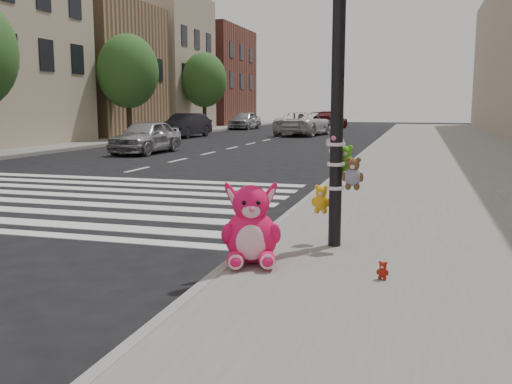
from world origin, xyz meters
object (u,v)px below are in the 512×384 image
at_px(car_silver_far, 146,137).
at_px(car_dark_far, 186,125).
at_px(red_teddy, 383,270).
at_px(car_white_near, 304,124).
at_px(signal_pole, 338,115).
at_px(pink_bunny, 251,230).

height_order(car_silver_far, car_dark_far, car_dark_far).
height_order(red_teddy, car_white_near, car_white_near).
height_order(red_teddy, car_dark_far, car_dark_far).
relative_size(signal_pole, car_white_near, 0.74).
xyz_separation_m(pink_bunny, car_silver_far, (-8.73, 14.71, 0.14)).
height_order(signal_pole, red_teddy, signal_pole).
bearing_deg(pink_bunny, red_teddy, -25.23).
bearing_deg(car_dark_far, car_silver_far, -71.64).
height_order(signal_pole, car_dark_far, signal_pole).
bearing_deg(signal_pole, car_dark_far, 116.91).
relative_size(car_dark_far, car_white_near, 0.80).
bearing_deg(car_white_near, signal_pole, 108.46).
distance_m(red_teddy, car_dark_far, 28.92).
bearing_deg(pink_bunny, car_silver_far, 103.14).
relative_size(pink_bunny, car_white_near, 0.18).
bearing_deg(red_teddy, car_white_near, 111.32).
bearing_deg(pink_bunny, signal_pole, 36.56).
height_order(signal_pole, car_silver_far, signal_pole).
height_order(pink_bunny, car_dark_far, car_dark_far).
bearing_deg(red_teddy, signal_pole, 125.63).
xyz_separation_m(car_silver_far, car_white_near, (3.42, 14.96, 0.08)).
distance_m(red_teddy, car_silver_far, 18.07).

